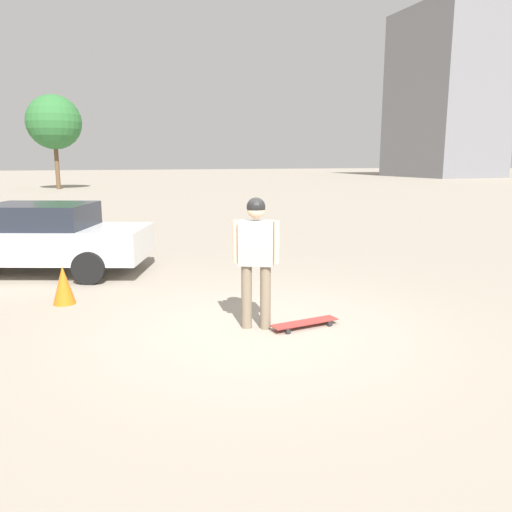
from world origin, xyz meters
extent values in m
plane|color=gray|center=(0.00, 0.00, 0.00)|extent=(220.00, 220.00, 0.00)
cylinder|color=#7A6B56|center=(0.06, 0.11, 0.44)|extent=(0.14, 0.14, 0.87)
cylinder|color=#7A6B56|center=(-0.06, -0.11, 0.44)|extent=(0.14, 0.14, 0.87)
cube|color=#999999|center=(0.00, 0.00, 1.17)|extent=(0.39, 0.50, 0.60)
cylinder|color=beige|center=(0.12, 0.24, 1.19)|extent=(0.08, 0.08, 0.57)
cylinder|color=beige|center=(-0.12, -0.24, 1.19)|extent=(0.08, 0.08, 0.57)
sphere|color=beige|center=(0.00, 0.00, 1.61)|extent=(0.24, 0.24, 0.24)
sphere|color=black|center=(0.00, 0.00, 1.65)|extent=(0.25, 0.25, 0.25)
cube|color=#A5332D|center=(-0.22, -0.63, 0.07)|extent=(0.33, 1.00, 0.01)
cylinder|color=#262628|center=(-0.38, -0.31, 0.03)|extent=(0.04, 0.07, 0.07)
cylinder|color=#262628|center=(-0.14, -0.28, 0.03)|extent=(0.04, 0.07, 0.07)
cylinder|color=#262628|center=(-0.30, -0.98, 0.03)|extent=(0.04, 0.07, 0.07)
cylinder|color=#262628|center=(-0.06, -0.95, 0.03)|extent=(0.04, 0.07, 0.07)
cube|color=silver|center=(4.70, 2.97, 0.62)|extent=(3.28, 4.75, 0.63)
cube|color=#1E232D|center=(4.66, 2.87, 1.17)|extent=(2.23, 2.43, 0.47)
cylinder|color=black|center=(3.36, 2.03, 0.30)|extent=(0.41, 0.64, 0.61)
cylinder|color=black|center=(5.05, 1.38, 0.30)|extent=(0.41, 0.64, 0.61)
cube|color=slate|center=(48.69, -44.39, 10.56)|extent=(13.08, 10.38, 21.12)
cylinder|color=brown|center=(35.78, 3.08, 1.81)|extent=(0.32, 0.32, 3.63)
sphere|color=#2D6B33|center=(35.78, 3.08, 5.05)|extent=(4.06, 4.06, 4.06)
cone|color=orange|center=(2.14, 2.46, 0.31)|extent=(0.35, 0.35, 0.62)
camera|label=1|loc=(-6.10, 2.26, 2.26)|focal=35.00mm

